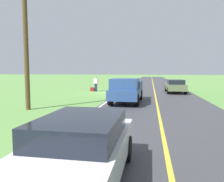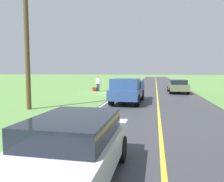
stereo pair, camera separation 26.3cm
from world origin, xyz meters
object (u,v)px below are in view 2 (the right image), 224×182
Objects in this scene: sedan_near_oncoming at (178,86)px; suitcase_carried at (95,89)px; sedan_ahead_same_lane at (71,148)px; pickup_truck_passing at (127,90)px; hitchhiker_walking at (98,83)px; utility_pole_roadside at (27,47)px.

suitcase_carried is at bearing -0.63° from sedan_near_oncoming.
pickup_truck_passing is at bearing -88.67° from sedan_ahead_same_lane.
sedan_ahead_same_lane and sedan_near_oncoming have the same top height.
suitcase_carried is 0.10× the size of sedan_near_oncoming.
hitchhiker_walking is 20.66m from sedan_ahead_same_lane.
hitchhiker_walking is 0.32× the size of pickup_truck_passing.
utility_pole_roadside is at bearing 50.41° from sedan_near_oncoming.
pickup_truck_passing is 1.23× the size of sedan_near_oncoming.
hitchhiker_walking is 8.76m from sedan_near_oncoming.
hitchhiker_walking is at bearing -0.91° from sedan_near_oncoming.
utility_pole_roadside is at bearing 2.00° from suitcase_carried.
suitcase_carried is 9.59m from pickup_truck_passing.
utility_pole_roadside is (0.79, 12.16, 3.55)m from suitcase_carried.
sedan_near_oncoming is at bearing -101.60° from sedan_ahead_same_lane.
sedan_ahead_same_lane is at bearing 91.33° from pickup_truck_passing.
pickup_truck_passing is at bearing -145.12° from utility_pole_roadside.
utility_pole_roadside is at bearing 84.31° from hitchhiker_walking.
pickup_truck_passing is at bearing 35.91° from suitcase_carried.
sedan_near_oncoming is (-4.38, -8.16, -0.21)m from pickup_truck_passing.
hitchhiker_walking is 0.40× the size of sedan_ahead_same_lane.
pickup_truck_passing is 0.72× the size of utility_pole_roadside.
pickup_truck_passing is at bearing 61.80° from sedan_near_oncoming.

